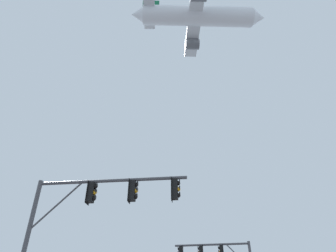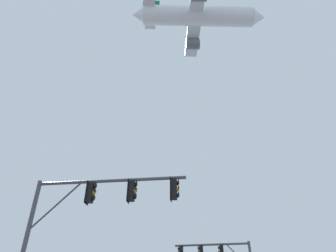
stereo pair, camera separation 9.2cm
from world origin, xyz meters
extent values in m
cylinder|color=#4C4C51|center=(-2.70, 7.01, 6.27)|extent=(6.88, 0.87, 0.15)
cylinder|color=#4C4C51|center=(-5.10, 7.26, 5.22)|extent=(2.12, 0.30, 2.15)
cube|color=black|center=(0.18, 6.70, 5.74)|extent=(0.29, 0.35, 0.90)
cylinder|color=black|center=(0.18, 6.70, 6.25)|extent=(0.05, 0.05, 0.12)
cube|color=black|center=(0.04, 6.72, 5.74)|extent=(0.07, 0.46, 1.04)
sphere|color=black|center=(0.33, 6.69, 6.01)|extent=(0.20, 0.20, 0.20)
cylinder|color=black|center=(0.39, 6.68, 6.07)|extent=(0.06, 0.21, 0.21)
sphere|color=orange|center=(0.33, 6.69, 5.73)|extent=(0.20, 0.20, 0.20)
cylinder|color=black|center=(0.39, 6.68, 5.79)|extent=(0.06, 0.21, 0.21)
sphere|color=black|center=(0.33, 6.69, 5.45)|extent=(0.20, 0.20, 0.20)
cylinder|color=black|center=(0.39, 6.68, 5.51)|extent=(0.06, 0.21, 0.21)
cube|color=black|center=(-1.70, 6.90, 5.74)|extent=(0.29, 0.35, 0.90)
cylinder|color=black|center=(-1.70, 6.90, 6.25)|extent=(0.05, 0.05, 0.12)
cube|color=black|center=(-1.84, 6.92, 5.74)|extent=(0.07, 0.46, 1.04)
sphere|color=black|center=(-1.56, 6.89, 6.01)|extent=(0.20, 0.20, 0.20)
cylinder|color=black|center=(-1.49, 6.88, 6.07)|extent=(0.06, 0.21, 0.21)
sphere|color=orange|center=(-1.56, 6.89, 5.73)|extent=(0.20, 0.20, 0.20)
cylinder|color=black|center=(-1.49, 6.88, 5.79)|extent=(0.06, 0.21, 0.21)
sphere|color=black|center=(-1.56, 6.89, 5.45)|extent=(0.20, 0.20, 0.20)
cylinder|color=black|center=(-1.49, 6.88, 5.51)|extent=(0.06, 0.21, 0.21)
cube|color=black|center=(-3.59, 7.10, 5.74)|extent=(0.29, 0.35, 0.90)
cylinder|color=black|center=(-3.59, 7.10, 6.25)|extent=(0.05, 0.05, 0.12)
cube|color=black|center=(-3.73, 7.11, 5.74)|extent=(0.07, 0.46, 1.04)
sphere|color=black|center=(-3.45, 7.08, 6.01)|extent=(0.20, 0.20, 0.20)
cylinder|color=black|center=(-3.38, 7.08, 6.07)|extent=(0.06, 0.21, 0.21)
sphere|color=orange|center=(-3.45, 7.08, 5.73)|extent=(0.20, 0.20, 0.20)
cylinder|color=black|center=(-3.38, 7.08, 5.79)|extent=(0.06, 0.21, 0.21)
sphere|color=black|center=(-3.45, 7.08, 5.45)|extent=(0.20, 0.20, 0.20)
cylinder|color=black|center=(-3.38, 7.08, 5.51)|extent=(0.06, 0.21, 0.21)
cylinder|color=#4C4C51|center=(3.00, 17.68, 5.41)|extent=(5.43, 1.02, 0.15)
cylinder|color=black|center=(0.73, 18.04, 5.40)|extent=(0.05, 0.05, 0.12)
sphere|color=black|center=(0.59, 18.07, 5.16)|extent=(0.20, 0.20, 0.20)
cylinder|color=black|center=(0.53, 18.08, 5.22)|extent=(0.07, 0.21, 0.21)
cylinder|color=black|center=(0.53, 18.08, 4.94)|extent=(0.07, 0.21, 0.21)
cube|color=black|center=(2.22, 17.80, 4.89)|extent=(0.31, 0.36, 0.90)
cylinder|color=black|center=(2.22, 17.80, 5.40)|extent=(0.05, 0.05, 0.12)
cube|color=black|center=(2.36, 17.78, 4.89)|extent=(0.10, 0.46, 1.04)
sphere|color=black|center=(2.08, 17.83, 5.16)|extent=(0.20, 0.20, 0.20)
cylinder|color=black|center=(2.01, 17.84, 5.22)|extent=(0.07, 0.21, 0.21)
cylinder|color=black|center=(2.01, 17.84, 4.94)|extent=(0.07, 0.21, 0.21)
cube|color=black|center=(3.71, 17.56, 4.89)|extent=(0.31, 0.36, 0.90)
cylinder|color=black|center=(3.71, 17.56, 5.40)|extent=(0.05, 0.05, 0.12)
cube|color=black|center=(3.85, 17.54, 4.89)|extent=(0.10, 0.46, 1.04)
sphere|color=black|center=(3.56, 17.58, 5.16)|extent=(0.20, 0.20, 0.20)
cylinder|color=black|center=(3.50, 17.60, 5.22)|extent=(0.07, 0.21, 0.21)
sphere|color=orange|center=(3.56, 17.58, 4.88)|extent=(0.20, 0.20, 0.20)
cylinder|color=black|center=(3.50, 17.60, 4.94)|extent=(0.07, 0.21, 0.21)
cylinder|color=white|center=(5.62, 32.88, 51.68)|extent=(22.18, 4.79, 3.92)
cone|color=white|center=(17.86, 33.36, 51.68)|extent=(2.84, 3.83, 3.72)
cone|color=white|center=(-6.49, 32.39, 51.68)|extent=(2.58, 3.43, 3.33)
cube|color=silver|center=(5.01, 32.85, 51.09)|extent=(3.52, 20.91, 0.44)
cylinder|color=#595B60|center=(4.78, 38.67, 49.92)|extent=(3.02, 2.32, 2.20)
cube|color=#0C5933|center=(-3.92, 32.49, 53.89)|extent=(3.44, 0.43, 4.65)
cube|color=silver|center=(-4.17, 32.48, 52.05)|extent=(2.50, 7.43, 0.24)
camera|label=1|loc=(0.02, -5.70, 1.22)|focal=31.48mm
camera|label=2|loc=(0.11, -5.70, 1.22)|focal=31.48mm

